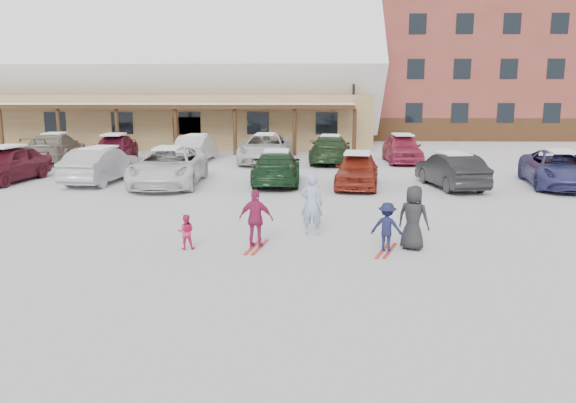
{
  "coord_description": "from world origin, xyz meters",
  "views": [
    {
      "loc": [
        0.79,
        -13.13,
        3.76
      ],
      "look_at": [
        0.3,
        1.0,
        1.0
      ],
      "focal_mm": 35.0,
      "sensor_mm": 36.0,
      "label": 1
    }
  ],
  "objects_px": {
    "day_lodge": "(173,90)",
    "parked_car_12": "(402,149)",
    "parked_car_5": "(451,171)",
    "toddler_red": "(186,232)",
    "parked_car_6": "(560,169)",
    "parked_car_10": "(266,148)",
    "parked_car_0": "(7,164)",
    "parked_car_2": "(169,167)",
    "parked_car_4": "(357,170)",
    "alpine_hotel": "(463,35)",
    "parked_car_1": "(101,165)",
    "parked_car_8": "(114,149)",
    "lamp_post": "(353,98)",
    "bystander_dark": "(413,218)",
    "adult_skier": "(312,204)",
    "parked_car_7": "(55,148)",
    "parked_car_3": "(276,168)",
    "child_navy": "(387,227)",
    "parked_car_11": "(330,149)",
    "child_magenta": "(256,219)",
    "parked_car_9": "(197,148)"
  },
  "relations": [
    {
      "from": "parked_car_10",
      "to": "parked_car_0",
      "type": "bearing_deg",
      "value": -144.51
    },
    {
      "from": "alpine_hotel",
      "to": "parked_car_4",
      "type": "height_order",
      "value": "alpine_hotel"
    },
    {
      "from": "parked_car_3",
      "to": "parked_car_6",
      "type": "xyz_separation_m",
      "value": [
        11.45,
        -0.29,
        0.03
      ]
    },
    {
      "from": "day_lodge",
      "to": "bystander_dark",
      "type": "distance_m",
      "value": 30.59
    },
    {
      "from": "lamp_post",
      "to": "parked_car_1",
      "type": "bearing_deg",
      "value": -129.09
    },
    {
      "from": "parked_car_2",
      "to": "parked_car_6",
      "type": "height_order",
      "value": "parked_car_2"
    },
    {
      "from": "toddler_red",
      "to": "child_navy",
      "type": "height_order",
      "value": "child_navy"
    },
    {
      "from": "parked_car_10",
      "to": "parked_car_6",
      "type": "bearing_deg",
      "value": -29.13
    },
    {
      "from": "bystander_dark",
      "to": "child_navy",
      "type": "bearing_deg",
      "value": 45.88
    },
    {
      "from": "parked_car_8",
      "to": "parked_car_12",
      "type": "relative_size",
      "value": 1.02
    },
    {
      "from": "lamp_post",
      "to": "parked_car_12",
      "type": "height_order",
      "value": "lamp_post"
    },
    {
      "from": "toddler_red",
      "to": "parked_car_4",
      "type": "distance_m",
      "value": 10.48
    },
    {
      "from": "toddler_red",
      "to": "parked_car_5",
      "type": "xyz_separation_m",
      "value": [
        8.66,
        9.22,
        0.26
      ]
    },
    {
      "from": "parked_car_6",
      "to": "parked_car_12",
      "type": "relative_size",
      "value": 1.16
    },
    {
      "from": "day_lodge",
      "to": "parked_car_12",
      "type": "height_order",
      "value": "day_lodge"
    },
    {
      "from": "bystander_dark",
      "to": "parked_car_11",
      "type": "distance_m",
      "value": 16.97
    },
    {
      "from": "parked_car_12",
      "to": "child_navy",
      "type": "bearing_deg",
      "value": -100.4
    },
    {
      "from": "parked_car_0",
      "to": "parked_car_6",
      "type": "relative_size",
      "value": 0.86
    },
    {
      "from": "parked_car_7",
      "to": "parked_car_12",
      "type": "relative_size",
      "value": 1.2
    },
    {
      "from": "day_lodge",
      "to": "parked_car_6",
      "type": "height_order",
      "value": "day_lodge"
    },
    {
      "from": "parked_car_5",
      "to": "toddler_red",
      "type": "bearing_deg",
      "value": 37.09
    },
    {
      "from": "parked_car_11",
      "to": "child_magenta",
      "type": "bearing_deg",
      "value": 86.8
    },
    {
      "from": "parked_car_5",
      "to": "parked_car_1",
      "type": "bearing_deg",
      "value": -13.02
    },
    {
      "from": "parked_car_10",
      "to": "toddler_red",
      "type": "bearing_deg",
      "value": -90.55
    },
    {
      "from": "child_navy",
      "to": "parked_car_4",
      "type": "bearing_deg",
      "value": -71.43
    },
    {
      "from": "adult_skier",
      "to": "parked_car_7",
      "type": "relative_size",
      "value": 0.31
    },
    {
      "from": "adult_skier",
      "to": "parked_car_0",
      "type": "xyz_separation_m",
      "value": [
        -12.84,
        8.55,
        -0.07
      ]
    },
    {
      "from": "day_lodge",
      "to": "parked_car_8",
      "type": "bearing_deg",
      "value": -92.9
    },
    {
      "from": "parked_car_0",
      "to": "parked_car_2",
      "type": "bearing_deg",
      "value": 1.5
    },
    {
      "from": "lamp_post",
      "to": "adult_skier",
      "type": "relative_size",
      "value": 3.57
    },
    {
      "from": "alpine_hotel",
      "to": "parked_car_11",
      "type": "xyz_separation_m",
      "value": [
        -12.25,
        -20.93,
        -7.89
      ]
    },
    {
      "from": "parked_car_2",
      "to": "parked_car_4",
      "type": "height_order",
      "value": "parked_car_2"
    },
    {
      "from": "lamp_post",
      "to": "parked_car_5",
      "type": "xyz_separation_m",
      "value": [
        2.72,
        -15.25,
        -2.68
      ]
    },
    {
      "from": "parked_car_0",
      "to": "parked_car_8",
      "type": "relative_size",
      "value": 0.98
    },
    {
      "from": "lamp_post",
      "to": "parked_car_6",
      "type": "distance_m",
      "value": 16.68
    },
    {
      "from": "day_lodge",
      "to": "lamp_post",
      "type": "bearing_deg",
      "value": -15.29
    },
    {
      "from": "parked_car_4",
      "to": "parked_car_11",
      "type": "bearing_deg",
      "value": 103.0
    },
    {
      "from": "bystander_dark",
      "to": "toddler_red",
      "type": "bearing_deg",
      "value": 30.81
    },
    {
      "from": "parked_car_3",
      "to": "parked_car_6",
      "type": "relative_size",
      "value": 0.92
    },
    {
      "from": "parked_car_1",
      "to": "parked_car_12",
      "type": "height_order",
      "value": "parked_car_12"
    },
    {
      "from": "parked_car_9",
      "to": "parked_car_3",
      "type": "bearing_deg",
      "value": 124.86
    },
    {
      "from": "bystander_dark",
      "to": "parked_car_0",
      "type": "height_order",
      "value": "bystander_dark"
    },
    {
      "from": "parked_car_8",
      "to": "parked_car_12",
      "type": "height_order",
      "value": "parked_car_8"
    },
    {
      "from": "lamp_post",
      "to": "parked_car_10",
      "type": "bearing_deg",
      "value": -125.42
    },
    {
      "from": "lamp_post",
      "to": "bystander_dark",
      "type": "xyz_separation_m",
      "value": [
        -0.44,
        -24.31,
        -2.59
      ]
    },
    {
      "from": "parked_car_4",
      "to": "parked_car_10",
      "type": "relative_size",
      "value": 0.73
    },
    {
      "from": "child_navy",
      "to": "parked_car_5",
      "type": "height_order",
      "value": "parked_car_5"
    },
    {
      "from": "bystander_dark",
      "to": "parked_car_10",
      "type": "distance_m",
      "value": 17.58
    },
    {
      "from": "parked_car_3",
      "to": "parked_car_10",
      "type": "height_order",
      "value": "parked_car_10"
    },
    {
      "from": "lamp_post",
      "to": "parked_car_8",
      "type": "bearing_deg",
      "value": -149.47
    }
  ]
}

